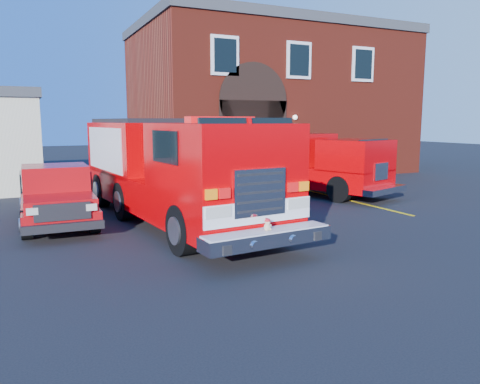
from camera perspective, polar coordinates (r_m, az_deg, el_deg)
name	(u,v)px	position (r m, az deg, el deg)	size (l,w,h in m)	color
ground	(221,233)	(12.76, -2.30, -5.04)	(100.00, 100.00, 0.00)	black
parking_stripe_near	(381,208)	(17.07, 16.87, -1.90)	(0.12, 3.00, 0.01)	yellow
parking_stripe_mid	(330,196)	(19.37, 10.94, -0.46)	(0.12, 3.00, 0.01)	yellow
parking_stripe_far	(292,187)	(21.83, 6.32, 0.67)	(0.12, 3.00, 0.01)	yellow
fire_station	(268,100)	(28.94, 3.41, 11.09)	(15.20, 10.20, 8.45)	maroon
fire_engine	(172,169)	(14.04, -8.32, 2.83)	(3.77, 10.36, 3.12)	black
pickup_truck	(56,196)	(14.86, -21.52, -0.42)	(1.97, 5.39, 1.76)	black
secondary_truck	(302,160)	(20.06, 7.62, 3.83)	(4.65, 8.03, 2.49)	black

